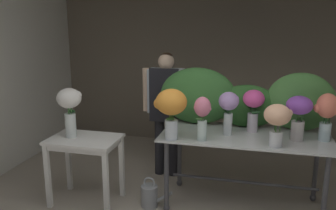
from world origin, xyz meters
TOP-DOWN VIEW (x-y plane):
  - ground_plane at (0.00, 1.78)m, footprint 7.84×7.84m
  - wall_back at (0.00, 3.56)m, footprint 5.53×0.12m
  - display_table_glass at (0.40, 1.52)m, footprint 1.75×0.84m
  - side_table_white at (-1.29, 1.18)m, footprint 0.75×0.52m
  - florist at (-0.61, 2.11)m, footprint 0.61×0.24m
  - foliage_backdrop at (0.34, 1.81)m, footprint 1.92×0.32m
  - vase_rosy_dahlias at (-0.01, 1.22)m, footprint 0.18×0.17m
  - vase_lilac_stock at (0.22, 1.47)m, footprint 0.21×0.21m
  - vase_fuchsia_hydrangea at (0.47, 1.64)m, footprint 0.23×0.23m
  - vase_violet_lilies at (0.91, 1.47)m, footprint 0.26×0.26m
  - vase_peach_peonies at (0.70, 1.22)m, footprint 0.26×0.25m
  - vase_sunset_roses at (-0.32, 1.19)m, footprint 0.35×0.31m
  - vase_coral_snapdragons at (1.17, 1.52)m, footprint 0.23×0.21m
  - vase_white_roses_tall at (-1.44, 1.19)m, footprint 0.27×0.26m
  - watering_can at (-0.57, 1.25)m, footprint 0.35×0.18m

SIDE VIEW (x-z plane):
  - ground_plane at x=0.00m, z-range 0.00..0.00m
  - watering_can at x=-0.57m, z-range -0.05..0.30m
  - side_table_white at x=-1.29m, z-range 0.27..1.01m
  - display_table_glass at x=0.40m, z-range 0.27..1.09m
  - florist at x=-0.61m, z-range 0.19..1.79m
  - vase_peach_peonies at x=0.70m, z-range 0.87..1.29m
  - vase_rosy_dahlias at x=-0.01m, z-range 0.86..1.30m
  - vase_violet_lilies at x=0.91m, z-range 0.88..1.33m
  - vase_white_roses_tall at x=-1.44m, z-range 0.84..1.38m
  - vase_fuchsia_hydrangea at x=0.47m, z-range 0.88..1.34m
  - vase_coral_snapdragons at x=1.17m, z-range 0.87..1.35m
  - vase_lilac_stock at x=0.22m, z-range 0.89..1.35m
  - foliage_backdrop at x=0.34m, z-range 0.80..1.45m
  - vase_sunset_roses at x=-0.32m, z-range 0.90..1.42m
  - wall_back at x=0.00m, z-range 0.00..2.66m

